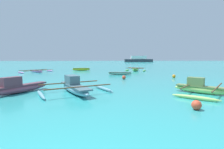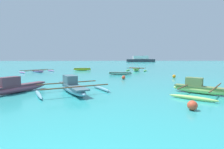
% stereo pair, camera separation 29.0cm
% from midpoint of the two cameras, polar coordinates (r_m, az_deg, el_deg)
% --- Properties ---
extents(moored_boat_0, '(4.65, 4.00, 1.00)m').
position_cam_midpoint_polar(moored_boat_0, '(10.69, -12.11, -4.03)').
color(moored_boat_0, '#6DA7BB').
rests_on(moored_boat_0, ground_plane).
extents(moored_boat_1, '(3.56, 3.09, 0.51)m').
position_cam_midpoint_polar(moored_boat_1, '(27.73, 8.29, 1.63)').
color(moored_boat_1, '#89E86E').
rests_on(moored_boat_1, ground_plane).
extents(moored_boat_2, '(2.90, 0.85, 0.42)m').
position_cam_midpoint_polar(moored_boat_2, '(28.75, -9.41, 1.75)').
color(moored_boat_2, gold).
rests_on(moored_boat_2, ground_plane).
extents(moored_boat_3, '(4.40, 4.57, 0.34)m').
position_cam_midpoint_polar(moored_boat_3, '(27.28, -22.90, 1.03)').
color(moored_boat_3, '#CC86CA').
rests_on(moored_boat_3, ground_plane).
extents(moored_boat_4, '(2.47, 3.54, 0.99)m').
position_cam_midpoint_polar(moored_boat_4, '(11.77, -28.10, -3.62)').
color(moored_boat_4, '#98485F').
rests_on(moored_boat_4, ground_plane).
extents(moored_boat_5, '(2.96, 1.02, 0.35)m').
position_cam_midpoint_polar(moored_boat_5, '(21.25, 3.02, 0.42)').
color(moored_boat_5, '#83B69F').
rests_on(moored_boat_5, ground_plane).
extents(moored_boat_6, '(4.33, 4.50, 0.92)m').
position_cam_midpoint_polar(moored_boat_6, '(11.43, 27.49, -4.11)').
color(moored_boat_6, '#B1DD70').
rests_on(moored_boat_6, ground_plane).
extents(mooring_buoy_0, '(0.35, 0.35, 0.35)m').
position_cam_midpoint_polar(mooring_buoy_0, '(19.12, 20.02, -0.55)').
color(mooring_buoy_0, orange).
rests_on(mooring_buoy_0, ground_plane).
extents(mooring_buoy_1, '(0.37, 0.37, 0.37)m').
position_cam_midpoint_polar(mooring_buoy_1, '(16.88, 4.28, -0.95)').
color(mooring_buoy_1, '#E54C2D').
rests_on(mooring_buoy_1, ground_plane).
extents(mooring_buoy_2, '(0.39, 0.39, 0.39)m').
position_cam_midpoint_polar(mooring_buoy_2, '(7.78, 25.75, -9.07)').
color(mooring_buoy_2, '#E54C2D').
rests_on(mooring_buoy_2, ground_plane).
extents(distant_ferry, '(13.73, 3.02, 3.02)m').
position_cam_midpoint_polar(distant_ferry, '(87.66, 9.42, 4.87)').
color(distant_ferry, '#2D333D').
rests_on(distant_ferry, ground_plane).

